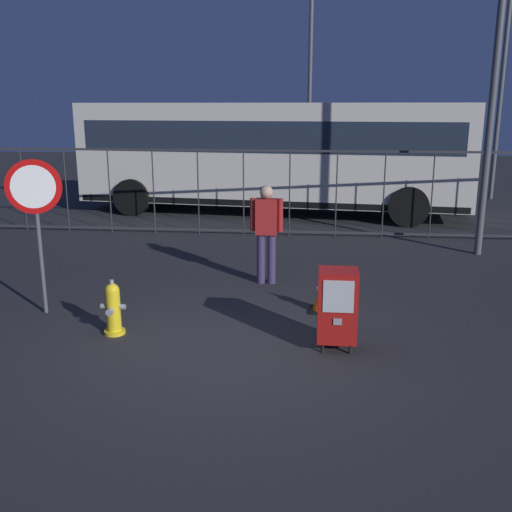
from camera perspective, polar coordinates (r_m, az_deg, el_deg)
name	(u,v)px	position (r m, az deg, el deg)	size (l,w,h in m)	color
ground_plane	(222,349)	(7.37, -3.29, -9.08)	(60.00, 60.00, 0.00)	#262628
fire_hydrant	(113,309)	(7.94, -13.74, -5.01)	(0.33, 0.32, 0.75)	yellow
newspaper_box_primary	(337,305)	(7.25, 7.93, -4.79)	(0.48, 0.42, 1.02)	black
stop_sign	(35,205)	(8.74, -20.69, 4.72)	(0.71, 0.31, 2.23)	#4C4F54
pedestrian	(266,229)	(9.76, 1.02, 2.68)	(0.55, 0.22, 1.67)	#382D51
traffic_cone	(323,294)	(8.63, 6.50, -3.74)	(0.36, 0.36, 0.53)	black
fence_barrier	(266,192)	(13.47, 1.03, 6.27)	(18.03, 0.04, 2.00)	#2D2D33
bus_near	(273,151)	(16.37, 1.63, 10.17)	(10.71, 3.70, 3.00)	beige
street_light_near_left	(506,44)	(20.38, 23.17, 18.48)	(0.32, 0.32, 8.34)	#4C4F54
street_light_near_right	(501,16)	(12.50, 22.73, 20.76)	(0.32, 0.32, 7.92)	#4C4F54
street_light_far_left	(310,62)	(21.15, 5.32, 18.27)	(0.32, 0.32, 7.57)	#4C4F54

